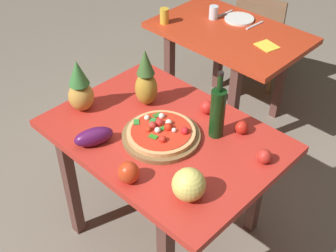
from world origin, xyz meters
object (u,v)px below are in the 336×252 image
Objects in this scene: pineapple_left at (146,80)px; bell_pepper at (129,173)px; knife_utensil at (255,25)px; drinking_glass_water at (214,12)px; fork_utensil at (224,14)px; eggplant at (94,137)px; tomato_by_bottle at (207,107)px; dinner_plate at (239,19)px; tomato_beside_pepper at (242,127)px; napkin_folded at (267,46)px; dining_chair at (260,35)px; pizza_board at (161,136)px; drinking_glass_juice at (164,16)px; pizza at (161,132)px; display_table at (164,147)px; wine_bottle at (217,112)px; pineapple_right at (80,88)px; tomato_near_board at (264,156)px; background_table at (228,45)px; melon at (189,185)px.

bell_pepper is at bearing -51.54° from pineapple_left.
pineapple_left reaches higher than knife_utensil.
drinking_glass_water is at bearing -154.03° from knife_utensil.
fork_utensil is at bearing 114.80° from bell_pepper.
fork_utensil is at bearing 105.83° from eggplant.
tomato_by_bottle is 0.34× the size of dinner_plate.
tomato_beside_pepper is (0.54, 0.16, -0.12)m from pineapple_left.
napkin_folded is (0.06, 1.44, -0.04)m from eggplant.
dining_chair is 2.12× the size of pizza_board.
tomato_by_bottle reaches higher than tomato_beside_pepper.
drinking_glass_juice reaches higher than dinner_plate.
drinking_glass_water reaches higher than dinner_plate.
pizza is (-0.00, 0.00, 0.03)m from pizza_board.
pizza_board is at bearing -46.36° from drinking_glass_juice.
tomato_by_bottle is (0.04, 0.29, 0.14)m from display_table.
wine_bottle is 3.44× the size of bell_pepper.
bell_pepper is 1.61m from drinking_glass_juice.
pizza_board is 0.52m from pineapple_right.
display_table is 6.61× the size of fork_utensil.
dining_chair is 11.42× the size of tomato_by_bottle.
pizza_board is 3.53× the size of drinking_glass_juice.
pizza is at bearing -61.13° from drinking_glass_water.
pizza reaches higher than napkin_folded.
tomato_beside_pepper is at bearing 49.77° from pizza.
bell_pepper reaches higher than dining_chair.
tomato_by_bottle is at bearing 40.89° from pineapple_right.
dining_chair is 2.51× the size of pineapple_left.
pineapple_left is 1.29m from fork_utensil.
dining_chair is at bearing 115.95° from wine_bottle.
pizza_board is at bearing -68.69° from dinner_plate.
pineapple_right is 4.22× the size of tomato_near_board.
drinking_glass_water is at bearing -142.96° from dinner_plate.
background_table is 1.29m from pizza.
tomato_near_board is at bearing -41.71° from fork_utensil.
tomato_beside_pepper and tomato_near_board have the same top height.
tomato_beside_pepper is (0.75, -0.87, 0.15)m from background_table.
melon is (0.94, -1.97, 0.37)m from dining_chair.
fork_utensil is 1.00× the size of knife_utensil.
melon is 0.84× the size of fork_utensil.
eggplant is 0.84m from tomato_near_board.
pineapple_right is 2.18× the size of napkin_folded.
drinking_glass_water is at bearing 127.70° from tomato_by_bottle.
knife_utensil is (-0.58, 1.15, -0.14)m from wine_bottle.
dining_chair is 2.22m from melon.
dining_chair is (-0.10, 0.59, -0.18)m from background_table.
pizza is 1.47m from dinner_plate.
pineapple_right is 1.51m from fork_utensil.
display_table is 0.36m from wine_bottle.
wine_bottle is (0.66, -0.97, 0.26)m from background_table.
wine_bottle reaches higher than tomato_near_board.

